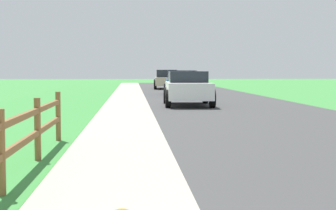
{
  "coord_description": "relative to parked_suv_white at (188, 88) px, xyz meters",
  "views": [
    {
      "loc": [
        -0.74,
        -1.07,
        1.55
      ],
      "look_at": [
        -0.03,
        9.05,
        0.85
      ],
      "focal_mm": 54.85,
      "sensor_mm": 36.0,
      "label": 1
    }
  ],
  "objects": [
    {
      "name": "ground_plane",
      "position": [
        -1.68,
        3.9,
        -0.76
      ],
      "size": [
        120.0,
        120.0,
        0.0
      ],
      "primitive_type": "plane",
      "color": "#3C883D"
    },
    {
      "name": "road_asphalt",
      "position": [
        1.82,
        5.9,
        -0.76
      ],
      "size": [
        7.0,
        66.0,
        0.01
      ],
      "primitive_type": "cube",
      "color": "#3C3C3C",
      "rests_on": "ground"
    },
    {
      "name": "curb_concrete",
      "position": [
        -4.68,
        5.9,
        -0.76
      ],
      "size": [
        6.0,
        66.0,
        0.01
      ],
      "primitive_type": "cube",
      "color": "#AEA592",
      "rests_on": "ground"
    },
    {
      "name": "grass_verge",
      "position": [
        -6.18,
        5.9,
        -0.76
      ],
      "size": [
        5.0,
        66.0,
        0.0
      ],
      "primitive_type": "cube",
      "color": "#3C883D",
      "rests_on": "ground"
    },
    {
      "name": "rail_fence",
      "position": [
        -4.03,
        -15.84,
        -0.14
      ],
      "size": [
        0.11,
        9.92,
        1.07
      ],
      "color": "brown",
      "rests_on": "ground"
    },
    {
      "name": "parked_suv_white",
      "position": [
        0.0,
        0.0,
        0.0
      ],
      "size": [
        2.16,
        4.44,
        1.49
      ],
      "color": "white",
      "rests_on": "ground"
    },
    {
      "name": "parked_car_blue",
      "position": [
        0.64,
        9.42,
        -0.01
      ],
      "size": [
        2.28,
        4.86,
        1.51
      ],
      "color": "navy",
      "rests_on": "ground"
    },
    {
      "name": "parked_car_beige",
      "position": [
        0.4,
        19.67,
        0.02
      ],
      "size": [
        2.23,
        4.96,
        1.55
      ],
      "color": "#C6B793",
      "rests_on": "ground"
    }
  ]
}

